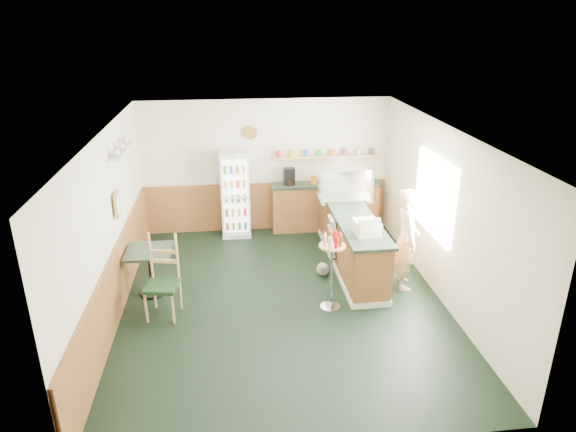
{
  "coord_description": "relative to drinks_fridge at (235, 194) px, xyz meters",
  "views": [
    {
      "loc": [
        -0.73,
        -7.03,
        4.23
      ],
      "look_at": [
        0.17,
        0.6,
        1.19
      ],
      "focal_mm": 32.0,
      "sensor_mm": 36.0,
      "label": 1
    }
  ],
  "objects": [
    {
      "name": "condiment_stand",
      "position": [
        1.36,
        -3.04,
        -0.04
      ],
      "size": [
        0.4,
        0.4,
        1.24
      ],
      "rotation": [
        0.0,
        0.0,
        0.27
      ],
      "color": "silver",
      "rests_on": "ground"
    },
    {
      "name": "service_counter",
      "position": [
        2.0,
        -1.66,
        -0.4
      ],
      "size": [
        0.68,
        3.01,
        1.01
      ],
      "color": "#965D30",
      "rests_on": "ground"
    },
    {
      "name": "dog_doorstop",
      "position": [
        1.44,
        -2.0,
        -0.74
      ],
      "size": [
        0.22,
        0.29,
        0.27
      ],
      "rotation": [
        0.0,
        0.0,
        0.41
      ],
      "color": "gray",
      "rests_on": "ground"
    },
    {
      "name": "drinks_fridge",
      "position": [
        0.0,
        0.0,
        0.0
      ],
      "size": [
        0.57,
        0.51,
        1.73
      ],
      "color": "silver",
      "rests_on": "ground"
    },
    {
      "name": "cash_register",
      "position": [
        2.0,
        -2.58,
        0.25
      ],
      "size": [
        0.42,
        0.44,
        0.22
      ],
      "primitive_type": "cube",
      "rotation": [
        0.0,
        0.0,
        0.12
      ],
      "color": "beige",
      "rests_on": "service_counter"
    },
    {
      "name": "newspaper_rack",
      "position": [
        1.64,
        -1.68,
        -0.29
      ],
      "size": [
        0.09,
        0.44,
        0.7
      ],
      "color": "black",
      "rests_on": "ground"
    },
    {
      "name": "display_case",
      "position": [
        2.0,
        -1.01,
        0.42
      ],
      "size": [
        0.97,
        0.5,
        0.55
      ],
      "color": "silver",
      "rests_on": "service_counter"
    },
    {
      "name": "back_counter",
      "position": [
        1.84,
        0.06,
        -0.32
      ],
      "size": [
        2.24,
        0.42,
        1.69
      ],
      "color": "#965D30",
      "rests_on": "ground"
    },
    {
      "name": "cafe_chair",
      "position": [
        -1.15,
        -2.86,
        -0.21
      ],
      "size": [
        0.55,
        0.55,
        1.25
      ],
      "rotation": [
        0.0,
        0.0,
        -0.19
      ],
      "color": "black",
      "rests_on": "ground"
    },
    {
      "name": "room_envelope",
      "position": [
        0.42,
        -2.01,
        0.66
      ],
      "size": [
        5.04,
        6.02,
        2.72
      ],
      "color": "#EEE6CA",
      "rests_on": "ground"
    },
    {
      "name": "cafe_table",
      "position": [
        -1.4,
        -2.29,
        -0.32
      ],
      "size": [
        0.72,
        0.72,
        0.78
      ],
      "rotation": [
        0.0,
        0.0,
        -0.02
      ],
      "color": "black",
      "rests_on": "ground"
    },
    {
      "name": "ground",
      "position": [
        0.65,
        -2.74,
        -0.87
      ],
      "size": [
        6.0,
        6.0,
        0.0
      ],
      "primitive_type": "plane",
      "color": "black",
      "rests_on": "ground"
    },
    {
      "name": "shopkeeper",
      "position": [
        2.7,
        -2.5,
        -0.02
      ],
      "size": [
        0.48,
        0.62,
        1.7
      ],
      "primitive_type": "imported",
      "rotation": [
        0.0,
        0.0,
        1.44
      ],
      "color": "tan",
      "rests_on": "ground"
    }
  ]
}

